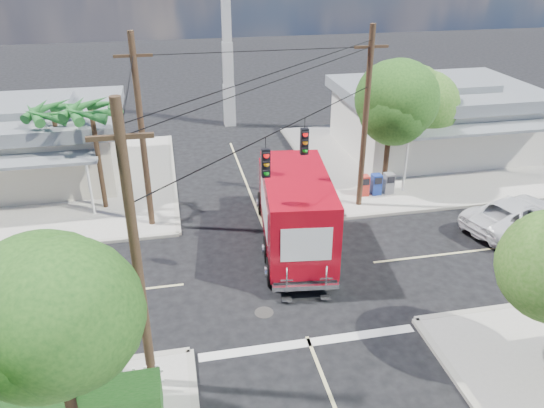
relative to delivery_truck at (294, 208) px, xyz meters
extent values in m
plane|color=black|center=(-0.98, -2.06, -1.87)|extent=(120.00, 120.00, 0.00)
cube|color=#AAA499|center=(10.02, 8.94, -1.80)|extent=(14.00, 14.00, 0.14)
cube|color=#A5A092|center=(3.02, 8.94, -1.80)|extent=(0.25, 14.00, 0.14)
cube|color=#A5A092|center=(10.02, 1.94, -1.80)|extent=(14.00, 0.25, 0.14)
cube|color=#AAA499|center=(-11.98, 8.94, -1.80)|extent=(14.00, 14.00, 0.14)
cube|color=#A5A092|center=(-4.98, 8.94, -1.80)|extent=(0.25, 14.00, 0.14)
cube|color=#A5A092|center=(-11.98, 1.94, -1.80)|extent=(14.00, 0.25, 0.14)
cube|color=beige|center=(-0.98, 7.94, -1.87)|extent=(0.12, 12.00, 0.01)
cube|color=beige|center=(9.02, -2.06, -1.87)|extent=(12.00, 0.12, 0.01)
cube|color=beige|center=(-10.98, -2.06, -1.87)|extent=(12.00, 0.12, 0.01)
cube|color=silver|center=(-0.98, -6.36, -1.87)|extent=(7.50, 0.40, 0.01)
cube|color=white|center=(11.52, 9.94, -0.03)|extent=(11.00, 8.00, 3.40)
cube|color=gray|center=(11.52, 9.94, 2.02)|extent=(11.80, 8.80, 0.70)
cube|color=gray|center=(11.52, 9.94, 2.52)|extent=(6.05, 4.40, 0.50)
cube|color=gray|center=(11.52, 5.04, 1.17)|extent=(9.90, 1.80, 0.15)
cylinder|color=silver|center=(7.12, 4.24, -0.28)|extent=(0.12, 0.12, 2.90)
cube|color=beige|center=(-12.98, 10.44, -0.13)|extent=(10.00, 8.00, 3.20)
cube|color=gray|center=(-12.98, 10.44, 1.82)|extent=(10.80, 8.80, 0.70)
cube|color=gray|center=(-12.98, 10.44, 2.32)|extent=(5.50, 4.40, 0.50)
cube|color=gray|center=(-12.98, 5.54, 0.97)|extent=(9.00, 1.80, 0.15)
cylinder|color=silver|center=(-8.98, 4.74, -0.38)|extent=(0.12, 0.12, 2.70)
cube|color=silver|center=(-0.48, 17.94, -0.37)|extent=(0.80, 0.80, 3.00)
cube|color=silver|center=(-0.48, 17.94, 2.63)|extent=(0.70, 0.70, 3.00)
cube|color=silver|center=(-0.48, 17.94, 5.63)|extent=(0.60, 0.60, 3.00)
cylinder|color=#422D1C|center=(-7.98, -9.56, 0.12)|extent=(0.28, 0.28, 3.71)
sphere|color=#1B4715|center=(-7.98, -9.56, 2.44)|extent=(3.71, 3.71, 3.71)
sphere|color=#1B4715|center=(-8.38, -9.36, 2.67)|extent=(3.02, 3.02, 3.02)
sphere|color=#1B4715|center=(-7.63, -9.86, 2.33)|extent=(3.25, 3.25, 3.25)
cylinder|color=#422D1C|center=(6.22, 4.74, 0.31)|extent=(0.28, 0.28, 4.10)
sphere|color=#1B4715|center=(6.22, 4.74, 2.87)|extent=(4.10, 4.10, 4.10)
sphere|color=#1B4715|center=(5.82, 4.94, 3.13)|extent=(3.33, 3.33, 3.33)
sphere|color=#1B4715|center=(6.57, 4.44, 2.75)|extent=(3.58, 3.58, 3.58)
cylinder|color=#422D1C|center=(8.82, 6.94, 0.06)|extent=(0.28, 0.28, 3.58)
sphere|color=#296316|center=(8.82, 6.94, 2.30)|extent=(3.58, 3.58, 3.58)
sphere|color=#296316|center=(8.42, 7.14, 2.52)|extent=(2.91, 2.91, 2.91)
sphere|color=#296316|center=(9.17, 6.64, 2.19)|extent=(3.14, 3.14, 3.14)
cylinder|color=#422D1C|center=(-8.48, 5.44, 0.77)|extent=(0.24, 0.24, 5.00)
cone|color=#216827|center=(-7.58, 5.44, 3.37)|extent=(0.50, 2.06, 0.98)
cone|color=#216827|center=(-7.92, 6.15, 3.37)|extent=(1.92, 1.68, 0.98)
cone|color=#216827|center=(-8.68, 6.32, 3.37)|extent=(2.12, 0.95, 0.98)
cone|color=#216827|center=(-9.29, 5.84, 3.37)|extent=(1.34, 2.07, 0.98)
cone|color=#216827|center=(-9.29, 5.05, 3.37)|extent=(1.34, 2.07, 0.98)
cone|color=#216827|center=(-8.68, 4.57, 3.37)|extent=(2.12, 0.95, 0.98)
cone|color=#216827|center=(-7.92, 4.74, 3.37)|extent=(1.92, 1.68, 0.98)
cylinder|color=#422D1C|center=(-10.48, 6.94, 0.57)|extent=(0.24, 0.24, 4.60)
cone|color=#216827|center=(-9.58, 6.94, 2.97)|extent=(0.50, 2.06, 0.98)
cone|color=#216827|center=(-9.92, 7.65, 2.97)|extent=(1.92, 1.68, 0.98)
cone|color=#216827|center=(-10.68, 7.82, 2.97)|extent=(2.12, 0.95, 0.98)
cone|color=#216827|center=(-11.29, 7.34, 2.97)|extent=(1.34, 2.07, 0.98)
cone|color=#216827|center=(-11.29, 6.55, 2.97)|extent=(1.34, 2.07, 0.98)
cone|color=#216827|center=(-10.68, 6.07, 2.97)|extent=(2.12, 0.95, 0.98)
cone|color=#216827|center=(-9.92, 6.24, 2.97)|extent=(1.92, 1.68, 0.98)
cylinder|color=#473321|center=(-6.18, -7.26, 2.63)|extent=(0.28, 0.28, 9.00)
cube|color=#473321|center=(-6.18, -7.26, 6.13)|extent=(1.60, 0.12, 0.12)
cylinder|color=#473321|center=(4.22, 3.14, 2.63)|extent=(0.28, 0.28, 9.00)
cube|color=#473321|center=(4.22, 3.14, 6.13)|extent=(1.60, 0.12, 0.12)
cylinder|color=#473321|center=(-6.18, 3.14, 2.63)|extent=(0.28, 0.28, 9.00)
cube|color=#473321|center=(-6.18, 3.14, 6.13)|extent=(1.60, 0.12, 0.12)
cylinder|color=black|center=(-0.98, -2.06, 4.33)|extent=(10.43, 10.43, 0.04)
cube|color=black|center=(-1.78, -2.86, 3.38)|extent=(0.30, 0.24, 1.05)
sphere|color=red|center=(-1.78, -3.00, 3.71)|extent=(0.20, 0.20, 0.20)
cube|color=black|center=(0.12, -0.96, 3.38)|extent=(0.30, 0.24, 1.05)
sphere|color=red|center=(0.12, -1.10, 3.71)|extent=(0.20, 0.20, 0.20)
cube|color=silver|center=(-8.78, -7.66, -1.38)|extent=(5.94, 0.05, 0.08)
cube|color=silver|center=(-8.78, -7.66, -0.98)|extent=(5.94, 0.05, 0.08)
cube|color=silver|center=(-5.98, -7.66, -1.23)|extent=(0.09, 0.06, 1.00)
cube|color=red|center=(4.82, 4.14, -1.18)|extent=(0.50, 0.50, 1.10)
cube|color=navy|center=(5.52, 4.14, -1.18)|extent=(0.50, 0.50, 1.10)
cube|color=slate|center=(6.22, 4.14, -1.18)|extent=(0.50, 0.50, 1.10)
cube|color=black|center=(0.02, 0.17, -1.29)|extent=(3.41, 8.45, 0.26)
cube|color=#B30817|center=(0.41, 3.36, -0.45)|extent=(2.73, 2.09, 2.32)
cube|color=black|center=(0.50, 4.09, -0.03)|extent=(2.23, 0.53, 1.00)
cube|color=silver|center=(0.53, 4.30, -1.19)|extent=(2.42, 0.42, 0.37)
cube|color=#B30817|center=(-0.10, -0.78, 0.29)|extent=(3.36, 6.39, 3.06)
cube|color=white|center=(1.23, -0.94, 0.44)|extent=(0.48, 3.77, 1.37)
cube|color=white|center=(-1.42, -0.61, 0.44)|extent=(0.48, 3.77, 1.37)
cube|color=white|center=(-0.47, -3.83, 0.44)|extent=(1.89, 0.25, 1.37)
cube|color=silver|center=(-0.49, -3.97, -1.29)|extent=(2.54, 0.57, 0.19)
cube|color=silver|center=(-1.24, -4.01, -0.87)|extent=(0.48, 0.12, 1.05)
cube|color=silver|center=(0.23, -4.19, -0.87)|extent=(0.48, 0.12, 1.05)
cylinder|color=black|center=(-0.81, 3.35, -1.29)|extent=(0.48, 1.19, 1.16)
cylinder|color=black|center=(1.60, 3.05, -1.29)|extent=(0.48, 1.19, 1.16)
cylinder|color=black|center=(-1.56, -2.72, -1.29)|extent=(0.48, 1.19, 1.16)
cylinder|color=black|center=(0.85, -3.02, -1.29)|extent=(0.48, 1.19, 1.16)
imported|color=silver|center=(10.61, -0.69, -1.10)|extent=(6.03, 4.01, 1.54)
imported|color=#BEB6A1|center=(-7.98, -8.08, -0.86)|extent=(0.73, 0.75, 1.74)
camera|label=1|loc=(-5.04, -19.84, 10.32)|focal=35.00mm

